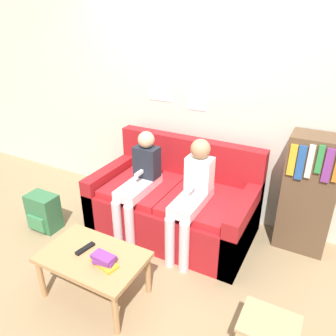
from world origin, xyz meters
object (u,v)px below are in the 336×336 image
at_px(couch, 174,204).
at_px(person_right, 192,193).
at_px(tv_remote, 85,249).
at_px(coffee_table, 93,260).
at_px(bookshelf, 308,194).
at_px(backpack, 43,212).
at_px(person_left, 139,181).

distance_m(couch, person_right, 0.48).
height_order(couch, tv_remote, couch).
xyz_separation_m(coffee_table, bookshelf, (1.36, 1.44, 0.23)).
relative_size(couch, backpack, 4.10).
xyz_separation_m(person_right, bookshelf, (0.92, 0.56, -0.04)).
relative_size(couch, tv_remote, 9.23).
bearing_deg(coffee_table, backpack, 156.54).
xyz_separation_m(couch, bookshelf, (1.21, 0.34, 0.28)).
xyz_separation_m(coffee_table, tv_remote, (-0.09, 0.02, 0.06)).
bearing_deg(tv_remote, couch, 87.60).
distance_m(coffee_table, backpack, 1.17).
xyz_separation_m(couch, backpack, (-1.22, -0.64, -0.10)).
distance_m(person_left, tv_remote, 0.87).
bearing_deg(couch, tv_remote, -102.58).
bearing_deg(bookshelf, person_left, -159.24).
xyz_separation_m(couch, coffee_table, (-0.15, -1.10, 0.05)).
bearing_deg(coffee_table, person_right, 63.57).
bearing_deg(backpack, tv_remote, -24.21).
bearing_deg(person_left, couch, 39.34).
height_order(couch, backpack, couch).
bearing_deg(tv_remote, backpack, 165.98).
distance_m(person_left, bookshelf, 1.59).
distance_m(person_right, backpack, 1.62).
distance_m(bookshelf, backpack, 2.64).
relative_size(couch, person_right, 1.48).
height_order(bookshelf, backpack, bookshelf).
xyz_separation_m(bookshelf, backpack, (-2.43, -0.98, -0.38)).
bearing_deg(person_right, tv_remote, -121.69).
xyz_separation_m(tv_remote, backpack, (-0.98, 0.44, -0.22)).
relative_size(coffee_table, person_right, 0.74).
height_order(coffee_table, bookshelf, bookshelf).
bearing_deg(bookshelf, coffee_table, -133.37).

